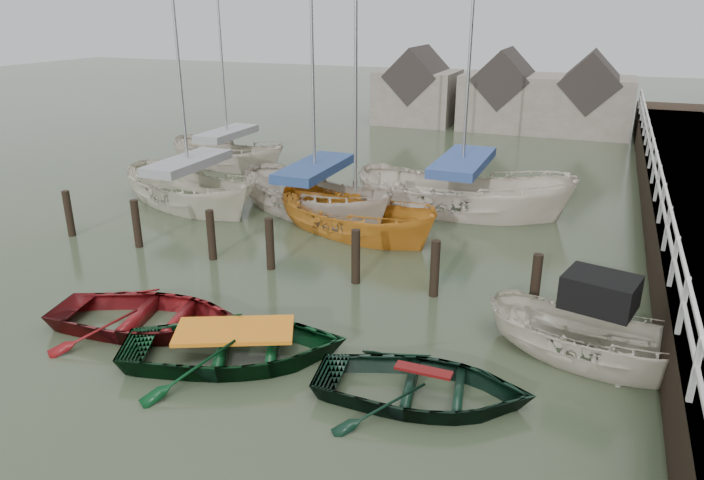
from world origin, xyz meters
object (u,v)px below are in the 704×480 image
at_px(rowboat_red, 149,328).
at_px(rowboat_dkgreen, 422,399).
at_px(motorboat, 591,356).
at_px(sailboat_c, 355,231).
at_px(rowboat_green, 237,360).
at_px(sailboat_d, 460,209).
at_px(sailboat_a, 192,203).
at_px(sailboat_e, 229,164).
at_px(sailboat_b, 316,212).

relative_size(rowboat_red, rowboat_dkgreen, 1.09).
bearing_deg(motorboat, rowboat_dkgreen, 146.68).
bearing_deg(sailboat_c, rowboat_red, -174.81).
bearing_deg(rowboat_green, motorboat, -93.16).
bearing_deg(motorboat, sailboat_d, 41.77).
bearing_deg(rowboat_dkgreen, sailboat_a, 43.15).
relative_size(sailboat_a, sailboat_c, 1.00).
relative_size(motorboat, sailboat_e, 0.49).
bearing_deg(rowboat_dkgreen, motorboat, -56.57).
distance_m(rowboat_red, sailboat_b, 8.60).
distance_m(sailboat_c, sailboat_d, 4.13).
distance_m(rowboat_red, rowboat_dkgreen, 6.18).
xyz_separation_m(rowboat_dkgreen, sailboat_e, (-12.59, 13.62, 0.06)).
bearing_deg(sailboat_c, motorboat, -107.71).
distance_m(rowboat_red, sailboat_a, 9.08).
bearing_deg(sailboat_a, rowboat_dkgreen, -106.96).
bearing_deg(motorboat, sailboat_a, 80.72).
bearing_deg(rowboat_red, sailboat_b, -12.33).
distance_m(sailboat_b, sailboat_d, 4.88).
relative_size(sailboat_d, sailboat_e, 1.33).
distance_m(rowboat_dkgreen, sailboat_c, 8.86).
bearing_deg(sailboat_b, sailboat_c, -98.29).
xyz_separation_m(rowboat_green, sailboat_e, (-8.86, 13.70, 0.06)).
xyz_separation_m(rowboat_red, motorboat, (8.85, 2.15, 0.10)).
xyz_separation_m(sailboat_a, sailboat_e, (-1.91, 5.41, 0.00)).
distance_m(rowboat_red, rowboat_green, 2.47).
bearing_deg(sailboat_e, rowboat_red, -142.51).
height_order(rowboat_green, rowboat_dkgreen, rowboat_green).
height_order(sailboat_b, sailboat_e, sailboat_b).
xyz_separation_m(rowboat_red, rowboat_green, (2.44, -0.40, 0.00)).
bearing_deg(sailboat_e, rowboat_dkgreen, -125.54).
bearing_deg(motorboat, sailboat_e, 67.81).
relative_size(motorboat, sailboat_c, 0.44).
xyz_separation_m(sailboat_a, sailboat_b, (4.44, 0.72, 0.00)).
relative_size(sailboat_b, sailboat_c, 1.20).
relative_size(rowboat_green, sailboat_a, 0.42).
bearing_deg(sailboat_c, sailboat_a, 104.80).
height_order(motorboat, sailboat_c, sailboat_c).
bearing_deg(rowboat_red, sailboat_e, 12.97).
distance_m(motorboat, sailboat_a, 14.53).
relative_size(rowboat_red, sailboat_a, 0.41).
xyz_separation_m(rowboat_dkgreen, sailboat_a, (-10.68, 8.21, 0.06)).
bearing_deg(sailboat_b, sailboat_a, 122.95).
relative_size(rowboat_dkgreen, motorboat, 0.85).
relative_size(rowboat_red, sailboat_e, 0.45).
height_order(rowboat_red, sailboat_a, sailboat_a).
relative_size(rowboat_green, sailboat_c, 0.42).
bearing_deg(rowboat_dkgreen, sailboat_c, 19.97).
distance_m(rowboat_red, sailboat_d, 11.53).
distance_m(rowboat_green, rowboat_dkgreen, 3.73).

